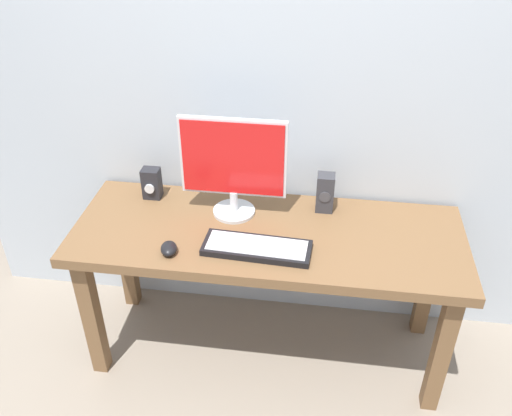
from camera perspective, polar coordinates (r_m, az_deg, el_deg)
The scene contains 8 objects.
ground_plane at distance 2.95m, azimuth 1.03°, elevation -14.17°, with size 6.00×6.00×0.00m, color gray.
wall_back at distance 2.44m, azimuth 2.50°, elevation 17.25°, with size 3.18×0.04×3.00m, color #B2BCC6.
desk at distance 2.51m, azimuth 1.18°, elevation -4.27°, with size 1.75×0.64×0.75m.
monitor at distance 2.45m, azimuth -2.38°, elevation 4.55°, with size 0.48×0.20×0.47m.
keyboard_primary at distance 2.33m, azimuth 0.09°, elevation -4.14°, with size 0.47×0.19×0.03m.
mouse at distance 2.34m, azimuth -9.04°, elevation -4.17°, with size 0.07×0.10×0.04m, color black.
speaker_right at distance 2.56m, azimuth 7.18°, elevation 1.59°, with size 0.08×0.08×0.19m.
audio_controller at distance 2.69m, azimuth -10.77°, elevation 2.53°, with size 0.08×0.08×0.15m.
Camera 1 is at (0.22, -1.96, 2.19)m, focal length 38.55 mm.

